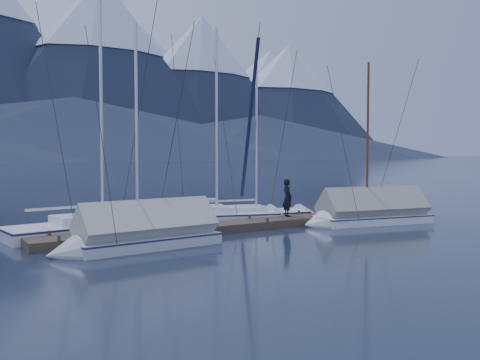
# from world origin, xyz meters

# --- Properties ---
(ground) EXTENTS (1000.00, 1000.00, 0.00)m
(ground) POSITION_xyz_m (0.00, 0.00, 0.00)
(ground) COLOR black
(ground) RESTS_ON ground
(dock) EXTENTS (18.00, 1.50, 0.54)m
(dock) POSITION_xyz_m (0.00, 2.00, 0.11)
(dock) COLOR #382D23
(dock) RESTS_ON ground
(mooring_posts) EXTENTS (15.12, 1.52, 0.35)m
(mooring_posts) POSITION_xyz_m (-0.50, 2.00, 0.35)
(mooring_posts) COLOR #382D23
(mooring_posts) RESTS_ON ground
(sailboat_open_left) EXTENTS (8.26, 3.48, 10.66)m
(sailboat_open_left) POSITION_xyz_m (-4.93, 4.25, 0.19)
(sailboat_open_left) COLOR silver
(sailboat_open_left) RESTS_ON ground
(sailboat_open_mid) EXTENTS (8.12, 4.49, 10.35)m
(sailboat_open_mid) POSITION_xyz_m (0.78, 4.28, 0.18)
(sailboat_open_mid) COLOR white
(sailboat_open_mid) RESTS_ON ground
(sailboat_open_right) EXTENTS (7.24, 3.48, 9.23)m
(sailboat_open_right) POSITION_xyz_m (2.87, 4.01, 0.16)
(sailboat_open_right) COLOR silver
(sailboat_open_right) RESTS_ON ground
(sailboat_covered_near) EXTENTS (6.85, 3.35, 8.55)m
(sailboat_covered_near) POSITION_xyz_m (5.94, 0.16, 0.43)
(sailboat_covered_near) COLOR white
(sailboat_covered_near) RESTS_ON ground
(sailboat_covered_far) EXTENTS (6.28, 2.64, 8.68)m
(sailboat_covered_far) POSITION_xyz_m (-5.69, 0.17, 0.42)
(sailboat_covered_far) COLOR silver
(sailboat_covered_far) RESTS_ON ground
(person) EXTENTS (0.58, 0.75, 1.81)m
(person) POSITION_xyz_m (2.92, 2.28, 1.25)
(person) COLOR black
(person) RESTS_ON dock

